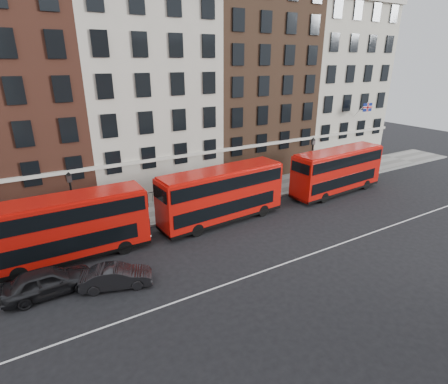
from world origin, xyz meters
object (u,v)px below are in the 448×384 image
car_rear (48,281)px  traffic_light (373,153)px  car_front (116,277)px  bus_d (337,170)px  bus_b (64,227)px  bus_c (222,194)px

car_rear → traffic_light: bearing=-81.8°
car_front → traffic_light: bearing=-59.7°
bus_d → traffic_light: size_ratio=3.37×
bus_d → car_rear: size_ratio=2.25×
car_rear → car_front: car_rear is taller
bus_b → traffic_light: bus_b is taller
bus_d → car_front: bus_d is taller
car_rear → car_front: 3.82m
traffic_light → bus_d: bearing=-163.5°
bus_c → bus_d: bearing=-4.2°
car_rear → traffic_light: size_ratio=1.50×
car_rear → traffic_light: traffic_light is taller
bus_d → car_front: bearing=-172.8°
car_front → traffic_light: 33.33m
traffic_light → bus_c: bearing=-173.3°
bus_c → bus_d: size_ratio=1.01×
bus_b → traffic_light: size_ratio=3.30×
bus_d → car_front: 24.06m
bus_d → car_front: size_ratio=2.64×
traffic_light → car_rear: bearing=-170.4°
bus_d → bus_b: bearing=175.8°
car_rear → bus_c: bearing=-77.2°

